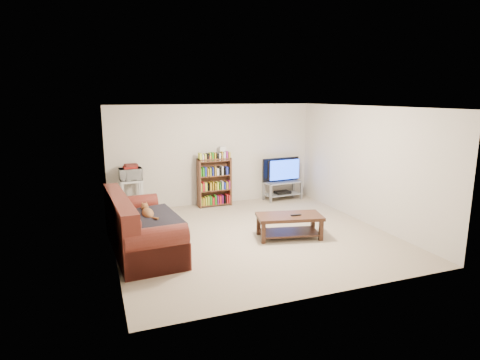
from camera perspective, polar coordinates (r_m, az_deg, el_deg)
name	(u,v)px	position (r m, az deg, el deg)	size (l,w,h in m)	color
floor	(252,235)	(7.69, 1.75, -7.84)	(5.00, 5.00, 0.00)	tan
ceiling	(253,107)	(7.24, 1.87, 10.34)	(5.00, 5.00, 0.00)	white
wall_back	(214,155)	(9.70, -3.77, 3.60)	(5.00, 5.00, 0.00)	beige
wall_front	(327,208)	(5.20, 12.27, -3.95)	(5.00, 5.00, 0.00)	beige
wall_left	(110,183)	(6.85, -17.95, -0.45)	(5.00, 5.00, 0.00)	beige
wall_right	(365,165)	(8.62, 17.41, 2.03)	(5.00, 5.00, 0.00)	beige
sofa	(138,232)	(7.06, -14.31, -7.15)	(1.14, 2.34, 0.97)	maroon
blanket	(150,220)	(6.87, -12.61, -5.58)	(0.88, 1.14, 0.10)	black
cat	(148,213)	(7.05, -12.99, -4.64)	(0.25, 0.62, 0.19)	brown
coffee_table	(289,222)	(7.53, 7.02, -5.92)	(1.29, 0.84, 0.43)	#361E13
remote	(296,215)	(7.47, 7.96, -4.96)	(0.20, 0.05, 0.02)	black
tv_stand	(282,187)	(10.21, 6.06, -1.03)	(0.98, 0.51, 0.47)	#999EA3
television	(283,170)	(10.12, 6.12, 1.43)	(1.02, 0.13, 0.59)	black
dvd_player	(282,192)	(10.24, 6.05, -1.76)	(0.38, 0.27, 0.06)	black
bookshelf	(214,181)	(9.54, -3.66, -0.21)	(0.81, 0.27, 1.16)	#4D2C1A
shelf_clutter	(218,153)	(9.47, -3.17, 3.80)	(0.59, 0.19, 0.28)	silver
microwave_stand	(132,192)	(9.18, -15.15, -1.73)	(0.51, 0.38, 0.78)	silver
microwave	(131,174)	(9.10, -15.29, 0.80)	(0.48, 0.33, 0.27)	silver
game_boxes	(130,167)	(9.07, -15.35, 1.77)	(0.28, 0.25, 0.05)	maroon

